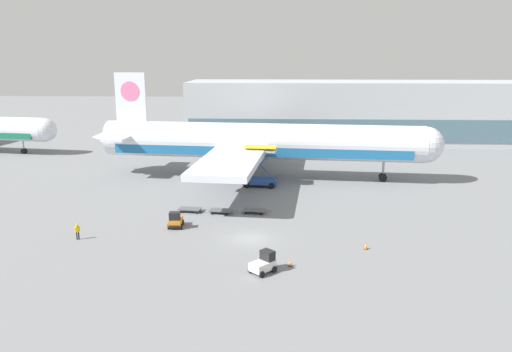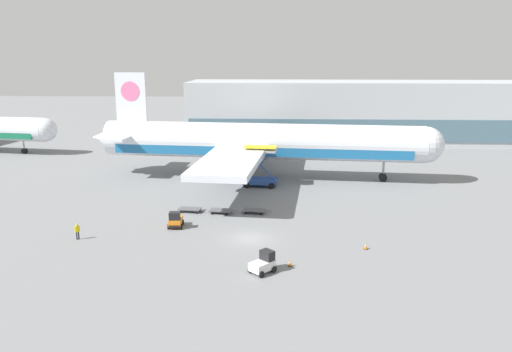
{
  "view_description": "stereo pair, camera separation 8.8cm",
  "coord_description": "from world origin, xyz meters",
  "views": [
    {
      "loc": [
        3.08,
        -51.64,
        19.47
      ],
      "look_at": [
        0.03,
        12.99,
        4.0
      ],
      "focal_mm": 35.0,
      "sensor_mm": 36.0,
      "label": 1
    },
    {
      "loc": [
        3.17,
        -51.64,
        19.47
      ],
      "look_at": [
        0.03,
        12.99,
        4.0
      ],
      "focal_mm": 35.0,
      "sensor_mm": 36.0,
      "label": 2
    }
  ],
  "objects": [
    {
      "name": "traffic_cone_near",
      "position": [
        4.27,
        -7.2,
        0.34
      ],
      "size": [
        0.4,
        0.4,
        0.69
      ],
      "color": "black",
      "rests_on": "ground_plane"
    },
    {
      "name": "baggage_tug_foreground",
      "position": [
        -8.96,
        3.39,
        0.88
      ],
      "size": [
        1.76,
        2.53,
        2.0
      ],
      "rotation": [
        0.0,
        0.0,
        -1.51
      ],
      "color": "orange",
      "rests_on": "ground_plane"
    },
    {
      "name": "airplane_main",
      "position": [
        -0.7,
        28.93,
        5.84
      ],
      "size": [
        58.06,
        48.52,
        17.0
      ],
      "rotation": [
        0.0,
        0.0,
        -0.09
      ],
      "color": "silver",
      "rests_on": "ground_plane"
    },
    {
      "name": "scissor_lift_loader",
      "position": [
        0.17,
        23.19,
        2.3
      ],
      "size": [
        5.45,
        3.77,
        6.18
      ],
      "rotation": [
        0.0,
        0.0,
        -0.09
      ],
      "color": "#284C99",
      "rests_on": "ground_plane"
    },
    {
      "name": "baggage_dolly_lead",
      "position": [
        -8.34,
        9.38,
        0.39
      ],
      "size": [
        3.77,
        1.86,
        0.48
      ],
      "rotation": [
        0.0,
        0.0,
        -0.13
      ],
      "color": "#56565B",
      "rests_on": "ground_plane"
    },
    {
      "name": "baggage_dolly_second",
      "position": [
        -4.28,
        8.96,
        0.39
      ],
      "size": [
        3.77,
        1.86,
        0.48
      ],
      "rotation": [
        0.0,
        0.0,
        -0.13
      ],
      "color": "#56565B",
      "rests_on": "ground_plane"
    },
    {
      "name": "ground_crew_near",
      "position": [
        -18.84,
        -1.11,
        1.07
      ],
      "size": [
        0.5,
        0.37,
        1.8
      ],
      "rotation": [
        0.0,
        0.0,
        0.54
      ],
      "color": "black",
      "rests_on": "ground_plane"
    },
    {
      "name": "ground_plane",
      "position": [
        0.0,
        0.0,
        0.0
      ],
      "size": [
        400.0,
        400.0,
        0.0
      ],
      "primitive_type": "plane",
      "color": "slate"
    },
    {
      "name": "traffic_cone_far",
      "position": [
        12.21,
        -2.47,
        0.33
      ],
      "size": [
        0.4,
        0.4,
        0.67
      ],
      "color": "black",
      "rests_on": "ground_plane"
    },
    {
      "name": "terminal_building",
      "position": [
        27.07,
        66.23,
        6.99
      ],
      "size": [
        90.0,
        18.2,
        14.0
      ],
      "color": "#B2B7BC",
      "rests_on": "ground_plane"
    },
    {
      "name": "baggage_dolly_third",
      "position": [
        0.02,
        9.23,
        0.39
      ],
      "size": [
        3.77,
        1.86,
        0.48
      ],
      "rotation": [
        0.0,
        0.0,
        -0.13
      ],
      "color": "#56565B",
      "rests_on": "ground_plane"
    },
    {
      "name": "baggage_tug_mid",
      "position": [
        1.79,
        -8.66,
        0.88
      ],
      "size": [
        2.71,
        2.75,
        2.0
      ],
      "rotation": [
        0.0,
        0.0,
        0.82
      ],
      "color": "silver",
      "rests_on": "ground_plane"
    }
  ]
}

